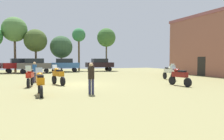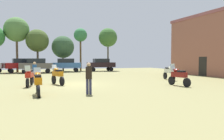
{
  "view_description": "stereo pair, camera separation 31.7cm",
  "coord_description": "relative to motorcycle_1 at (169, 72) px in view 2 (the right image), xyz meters",
  "views": [
    {
      "loc": [
        -3.34,
        -15.76,
        1.89
      ],
      "look_at": [
        3.81,
        2.23,
        0.93
      ],
      "focal_mm": 34.09,
      "sensor_mm": 36.0,
      "label": 1
    },
    {
      "loc": [
        -3.05,
        -15.87,
        1.89
      ],
      "look_at": [
        3.81,
        2.23,
        0.93
      ],
      "focal_mm": 34.09,
      "sensor_mm": 36.0,
      "label": 2
    }
  ],
  "objects": [
    {
      "name": "car_6",
      "position": [
        -12.97,
        16.48,
        0.44
      ],
      "size": [
        4.55,
        2.54,
        2.0
      ],
      "rotation": [
        0.0,
        0.0,
        1.75
      ],
      "color": "black",
      "rests_on": "ground"
    },
    {
      "name": "tree_1",
      "position": [
        0.4,
        17.64,
        4.78
      ],
      "size": [
        3.12,
        3.12,
        7.1
      ],
      "color": "#4E4737",
      "rests_on": "ground"
    },
    {
      "name": "motorcycle_3",
      "position": [
        -1.96,
        -3.84,
        -0.02
      ],
      "size": [
        0.62,
        2.1,
        1.46
      ],
      "rotation": [
        0.0,
        0.0,
        0.1
      ],
      "color": "black",
      "rests_on": "ground"
    },
    {
      "name": "tree_8",
      "position": [
        -3.98,
        19.03,
        5.08
      ],
      "size": [
        2.22,
        2.22,
        7.06
      ],
      "color": "brown",
      "rests_on": "ground"
    },
    {
      "name": "motorcycle_1",
      "position": [
        0.0,
        0.0,
        0.0
      ],
      "size": [
        0.7,
        2.24,
        1.49
      ],
      "rotation": [
        0.0,
        0.0,
        2.96
      ],
      "color": "black",
      "rests_on": "ground"
    },
    {
      "name": "tree_2",
      "position": [
        -10.81,
        17.62,
        3.92
      ],
      "size": [
        3.35,
        3.35,
        6.36
      ],
      "color": "brown",
      "rests_on": "ground"
    },
    {
      "name": "car_3",
      "position": [
        -11.06,
        14.5,
        0.44
      ],
      "size": [
        4.45,
        2.2,
        2.0
      ],
      "rotation": [
        0.0,
        0.0,
        1.48
      ],
      "color": "black",
      "rests_on": "ground"
    },
    {
      "name": "tree_3",
      "position": [
        -6.97,
        18.26,
        3.1
      ],
      "size": [
        3.51,
        3.51,
        5.6
      ],
      "color": "brown",
      "rests_on": "ground"
    },
    {
      "name": "tree_7",
      "position": [
        -13.67,
        18.23,
        5.48
      ],
      "size": [
        3.58,
        3.58,
        8.05
      ],
      "color": "brown",
      "rests_on": "ground"
    },
    {
      "name": "person_1",
      "position": [
        -11.45,
        2.19,
        0.24
      ],
      "size": [
        0.46,
        0.46,
        1.67
      ],
      "rotation": [
        0.0,
        0.0,
        5.81
      ],
      "color": "#312748",
      "rests_on": "ground"
    },
    {
      "name": "ground_plane",
      "position": [
        -8.63,
        -0.29,
        -0.74
      ],
      "size": [
        44.0,
        52.0,
        0.02
      ],
      "color": "olive"
    },
    {
      "name": "person_2",
      "position": [
        -8.82,
        -5.11,
        0.26
      ],
      "size": [
        0.46,
        0.46,
        1.7
      ],
      "rotation": [
        0.0,
        0.0,
        5.76
      ],
      "color": "#2E2F4F",
      "rests_on": "ground"
    },
    {
      "name": "motorcycle_4",
      "position": [
        -9.9,
        -0.06,
        -0.01
      ],
      "size": [
        0.81,
        2.07,
        1.48
      ],
      "rotation": [
        0.0,
        0.0,
        0.29
      ],
      "color": "black",
      "rests_on": "ground"
    },
    {
      "name": "car_5",
      "position": [
        -1.26,
        16.24,
        0.44
      ],
      "size": [
        4.35,
        1.92,
        2.0
      ],
      "rotation": [
        0.0,
        0.0,
        1.54
      ],
      "color": "black",
      "rests_on": "ground"
    },
    {
      "name": "motorcycle_7",
      "position": [
        -11.83,
        -0.3,
        -0.02
      ],
      "size": [
        0.68,
        2.11,
        1.46
      ],
      "rotation": [
        0.0,
        0.0,
        2.97
      ],
      "color": "black",
      "rests_on": "ground"
    },
    {
      "name": "motorcycle_5",
      "position": [
        -11.39,
        -4.42,
        -0.03
      ],
      "size": [
        0.62,
        2.12,
        1.44
      ],
      "rotation": [
        0.0,
        0.0,
        0.01
      ],
      "color": "black",
      "rests_on": "ground"
    },
    {
      "name": "car_2",
      "position": [
        -6.94,
        15.65,
        0.44
      ],
      "size": [
        4.49,
        2.31,
        2.0
      ],
      "rotation": [
        0.0,
        0.0,
        1.45
      ],
      "color": "black",
      "rests_on": "ground"
    }
  ]
}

